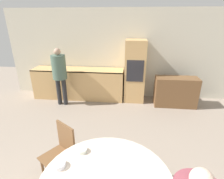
{
  "coord_description": "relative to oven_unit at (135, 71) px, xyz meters",
  "views": [
    {
      "loc": [
        0.37,
        -0.23,
        2.28
      ],
      "look_at": [
        0.05,
        2.74,
        1.08
      ],
      "focal_mm": 28.0,
      "sensor_mm": 36.0,
      "label": 1
    }
  ],
  "objects": [
    {
      "name": "person_standing",
      "position": [
        -2.04,
        -0.54,
        0.09
      ],
      "size": [
        0.38,
        0.38,
        1.6
      ],
      "color": "#262628",
      "rests_on": "ground_plane"
    },
    {
      "name": "bowl_far",
      "position": [
        -0.69,
        -3.22,
        -0.13
      ],
      "size": [
        0.13,
        0.13,
        0.05
      ],
      "color": "silver",
      "rests_on": "dining_table"
    },
    {
      "name": "wall_back",
      "position": [
        -0.5,
        0.34,
        0.41
      ],
      "size": [
        6.78,
        0.05,
        2.6
      ],
      "color": "beige",
      "rests_on": "ground_plane"
    },
    {
      "name": "bowl_centre",
      "position": [
        -0.89,
        -3.48,
        -0.13
      ],
      "size": [
        0.15,
        0.15,
        0.05
      ],
      "color": "silver",
      "rests_on": "dining_table"
    },
    {
      "name": "kitchen_counter",
      "position": [
        -1.69,
        -0.01,
        -0.42
      ],
      "size": [
        2.72,
        0.6,
        0.92
      ],
      "color": "tan",
      "rests_on": "ground_plane"
    },
    {
      "name": "chair_far_left",
      "position": [
        -1.08,
        -2.98,
        -0.38
      ],
      "size": [
        0.56,
        0.56,
        0.91
      ],
      "rotation": [
        0.0,
        0.0,
        5.68
      ],
      "color": "brown",
      "rests_on": "ground_plane"
    },
    {
      "name": "oven_unit",
      "position": [
        0.0,
        0.0,
        0.0
      ],
      "size": [
        0.58,
        0.59,
        1.78
      ],
      "color": "tan",
      "rests_on": "ground_plane"
    },
    {
      "name": "sideboard",
      "position": [
        1.15,
        -0.27,
        -0.48
      ],
      "size": [
        1.13,
        0.45,
        0.83
      ],
      "color": "brown",
      "rests_on": "ground_plane"
    }
  ]
}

